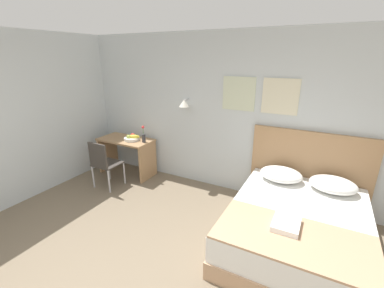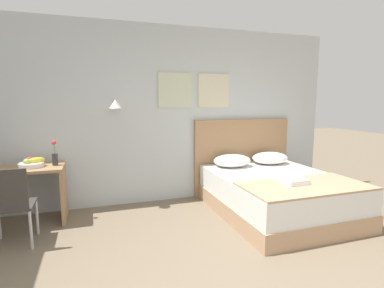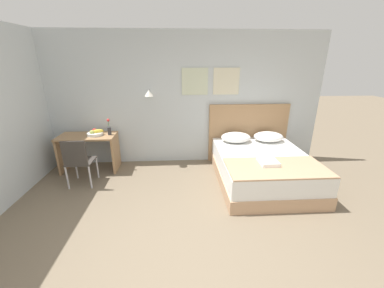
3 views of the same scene
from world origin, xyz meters
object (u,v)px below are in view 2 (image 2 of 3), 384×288
(fruit_bowl, at_px, (32,163))
(flower_vase, at_px, (55,156))
(headboard, at_px, (242,156))
(desk, at_px, (18,186))
(desk_chair, at_px, (10,202))
(throw_blanket, at_px, (305,186))
(folded_towel_near_foot, at_px, (292,180))
(bed, at_px, (276,195))
(pillow_right, at_px, (270,158))
(pillow_left, at_px, (232,161))

(fruit_bowl, xyz_separation_m, flower_vase, (0.27, 0.02, 0.07))
(flower_vase, bearing_deg, fruit_bowl, -176.76)
(headboard, xyz_separation_m, desk, (-3.27, -0.32, -0.12))
(desk_chair, distance_m, fruit_bowl, 0.72)
(throw_blanket, relative_size, flower_vase, 4.75)
(folded_towel_near_foot, relative_size, desk, 0.31)
(desk, height_order, fruit_bowl, fruit_bowl)
(bed, height_order, pillow_right, pillow_right)
(desk, relative_size, fruit_bowl, 3.39)
(pillow_left, relative_size, flower_vase, 1.85)
(headboard, distance_m, pillow_right, 0.46)
(bed, xyz_separation_m, pillow_left, (-0.34, 0.70, 0.36))
(desk, distance_m, fruit_bowl, 0.32)
(headboard, distance_m, fruit_bowl, 3.12)
(desk_chair, relative_size, flower_vase, 2.72)
(folded_towel_near_foot, bearing_deg, bed, 78.76)
(throw_blanket, height_order, fruit_bowl, fruit_bowl)
(bed, xyz_separation_m, desk_chair, (-3.21, 0.03, 0.25))
(pillow_left, height_order, flower_vase, flower_vase)
(folded_towel_near_foot, distance_m, desk_chair, 3.16)
(bed, height_order, flower_vase, flower_vase)
(pillow_right, xyz_separation_m, desk, (-3.60, -0.01, -0.13))
(bed, relative_size, flower_vase, 6.10)
(pillow_right, distance_m, desk, 3.61)
(headboard, bearing_deg, desk, -174.46)
(pillow_left, height_order, fruit_bowl, fruit_bowl)
(pillow_left, bearing_deg, desk, -179.86)
(fruit_bowl, bearing_deg, pillow_right, 0.13)
(bed, bearing_deg, folded_towel_near_foot, -101.24)
(pillow_right, bearing_deg, desk, -179.89)
(pillow_left, distance_m, desk, 2.93)
(throw_blanket, distance_m, folded_towel_near_foot, 0.17)
(pillow_left, bearing_deg, pillow_right, 0.00)
(bed, distance_m, throw_blanket, 0.63)
(throw_blanket, bearing_deg, pillow_right, 75.10)
(folded_towel_near_foot, height_order, fruit_bowl, fruit_bowl)
(bed, height_order, pillow_left, pillow_left)
(pillow_left, xyz_separation_m, pillow_right, (0.67, 0.00, 0.00))
(pillow_right, distance_m, desk_chair, 3.61)
(headboard, height_order, pillow_right, headboard)
(pillow_right, bearing_deg, fruit_bowl, -179.87)
(flower_vase, bearing_deg, pillow_left, -0.17)
(headboard, relative_size, throw_blanket, 1.11)
(bed, relative_size, desk, 1.83)
(folded_towel_near_foot, bearing_deg, headboard, 86.60)
(desk_chair, bearing_deg, bed, -0.45)
(flower_vase, bearing_deg, throw_blanket, -24.17)
(pillow_left, relative_size, folded_towel_near_foot, 1.76)
(bed, bearing_deg, desk, 168.07)
(headboard, xyz_separation_m, desk_chair, (-3.21, -0.98, -0.11))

